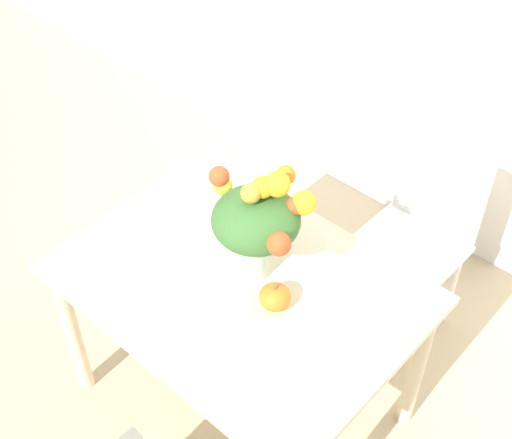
{
  "coord_description": "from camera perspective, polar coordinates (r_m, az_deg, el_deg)",
  "views": [
    {
      "loc": [
        1.13,
        -1.17,
        2.59
      ],
      "look_at": [
        0.02,
        0.07,
        1.0
      ],
      "focal_mm": 50.0,
      "sensor_mm": 36.0,
      "label": 1
    }
  ],
  "objects": [
    {
      "name": "ground_plane",
      "position": [
        3.06,
        -1.1,
        -14.23
      ],
      "size": [
        12.0,
        12.0,
        0.0
      ],
      "primitive_type": "plane",
      "color": "tan"
    },
    {
      "name": "dining_table",
      "position": [
        2.54,
        -1.29,
        -6.51
      ],
      "size": [
        1.21,
        0.88,
        0.75
      ],
      "color": "beige",
      "rests_on": "ground_plane"
    },
    {
      "name": "flower_vase",
      "position": [
        2.3,
        0.19,
        0.02
      ],
      "size": [
        0.4,
        0.36,
        0.43
      ],
      "color": "#B2CCBC",
      "rests_on": "dining_table"
    },
    {
      "name": "pumpkin",
      "position": [
        2.36,
        1.55,
        -6.17
      ],
      "size": [
        0.11,
        0.11,
        0.1
      ],
      "color": "orange",
      "rests_on": "dining_table"
    },
    {
      "name": "dining_chair_near_window",
      "position": [
        3.06,
        12.57,
        -1.59
      ],
      "size": [
        0.43,
        0.43,
        0.89
      ],
      "rotation": [
        0.0,
        0.0,
        -0.02
      ],
      "color": "white",
      "rests_on": "ground_plane"
    }
  ]
}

